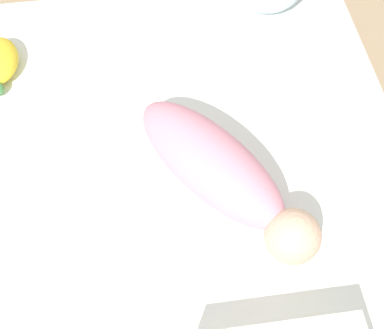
{
  "coord_description": "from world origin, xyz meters",
  "views": [
    {
      "loc": [
        0.64,
        -0.05,
        1.21
      ],
      "look_at": [
        0.01,
        0.04,
        0.23
      ],
      "focal_mm": 50.0,
      "sensor_mm": 36.0,
      "label": 1
    }
  ],
  "objects": [
    {
      "name": "ground_plane",
      "position": [
        0.0,
        0.0,
        0.0
      ],
      "size": [
        12.0,
        12.0,
        0.0
      ],
      "primitive_type": "plane",
      "color": "#9E8466"
    },
    {
      "name": "bed_mattress",
      "position": [
        0.0,
        0.0,
        0.09
      ],
      "size": [
        1.27,
        1.1,
        0.18
      ],
      "color": "white",
      "rests_on": "ground_plane"
    },
    {
      "name": "swaddled_baby",
      "position": [
        0.05,
        0.1,
        0.25
      ],
      "size": [
        0.46,
        0.37,
        0.14
      ],
      "rotation": [
        0.0,
        0.0,
        0.62
      ],
      "color": "pink",
      "rests_on": "bed_mattress"
    }
  ]
}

